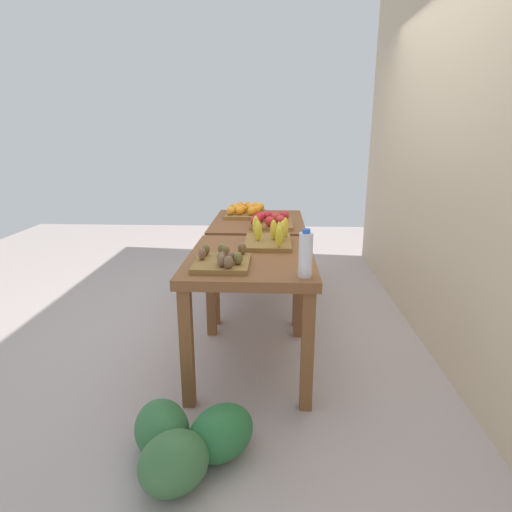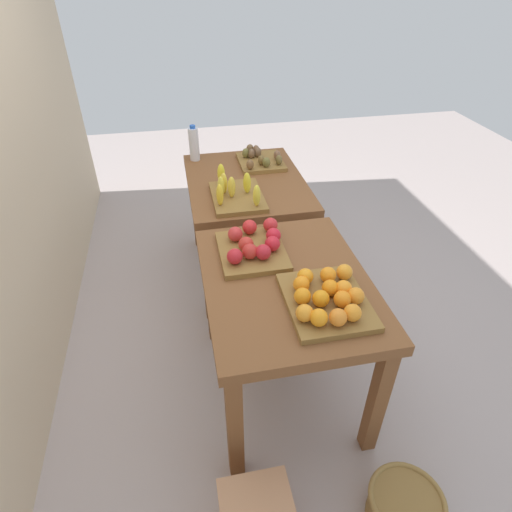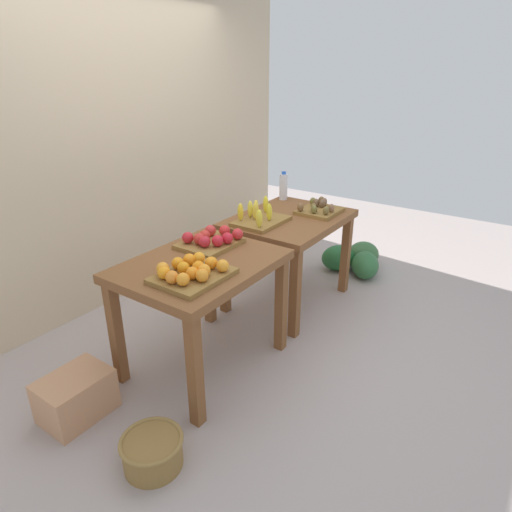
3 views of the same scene
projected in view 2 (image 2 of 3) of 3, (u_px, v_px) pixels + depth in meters
The scene contains 10 objects.
ground_plane at pixel (261, 318), 2.97m from camera, with size 8.00×8.00×0.00m, color #AA9B97.
display_table_left at pixel (286, 297), 2.13m from camera, with size 1.04×0.80×0.79m.
display_table_right at pixel (246, 195), 3.02m from camera, with size 1.04×0.80×0.79m.
orange_bin at pixel (327, 298), 1.88m from camera, with size 0.44×0.36×0.11m.
apple_bin at pixel (254, 246), 2.21m from camera, with size 0.41×0.36×0.11m.
banana_crate at pixel (236, 193), 2.69m from camera, with size 0.44×0.32×0.17m.
kiwi_bin at pixel (260, 160), 3.14m from camera, with size 0.36×0.32×0.10m.
water_bottle at pixel (194, 144), 3.15m from camera, with size 0.08×0.08×0.26m.
watermelon_pile at pixel (256, 198), 4.11m from camera, with size 0.65×0.71×0.28m.
wicker_basket at pixel (404, 507), 1.87m from camera, with size 0.33×0.33×0.18m.
Camera 2 is at (-2.10, 0.46, 2.09)m, focal length 29.75 mm.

